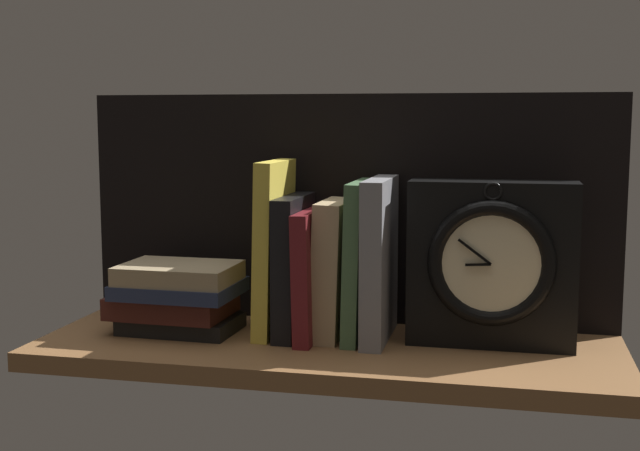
% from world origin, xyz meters
% --- Properties ---
extents(ground_plane, '(0.77, 0.27, 0.03)m').
position_xyz_m(ground_plane, '(0.00, 0.00, -0.01)').
color(ground_plane, brown).
extents(back_panel, '(0.77, 0.01, 0.33)m').
position_xyz_m(back_panel, '(0.00, 0.13, 0.17)').
color(back_panel, black).
rests_on(back_panel, ground_plane).
extents(book_yellow_seinlanguage, '(0.03, 0.13, 0.24)m').
position_xyz_m(book_yellow_seinlanguage, '(-0.08, 0.04, 0.12)').
color(book_yellow_seinlanguage, gold).
rests_on(book_yellow_seinlanguage, ground_plane).
extents(book_black_skeptic, '(0.03, 0.14, 0.19)m').
position_xyz_m(book_black_skeptic, '(-0.06, 0.04, 0.10)').
color(book_black_skeptic, black).
rests_on(book_black_skeptic, ground_plane).
extents(book_maroon_dawkins, '(0.03, 0.17, 0.17)m').
position_xyz_m(book_maroon_dawkins, '(-0.03, 0.04, 0.09)').
color(book_maroon_dawkins, maroon).
rests_on(book_maroon_dawkins, ground_plane).
extents(book_tan_shortstories, '(0.04, 0.12, 0.19)m').
position_xyz_m(book_tan_shortstories, '(0.00, 0.04, 0.09)').
color(book_tan_shortstories, tan).
rests_on(book_tan_shortstories, ground_plane).
extents(book_green_romantic, '(0.03, 0.14, 0.21)m').
position_xyz_m(book_green_romantic, '(0.04, 0.04, 0.11)').
color(book_green_romantic, '#476B44').
rests_on(book_green_romantic, ground_plane).
extents(book_gray_chess, '(0.03, 0.16, 0.22)m').
position_xyz_m(book_gray_chess, '(0.06, 0.04, 0.11)').
color(book_gray_chess, gray).
rests_on(book_gray_chess, ground_plane).
extents(framed_clock, '(0.22, 0.08, 0.22)m').
position_xyz_m(framed_clock, '(0.21, 0.04, 0.11)').
color(framed_clock, black).
rests_on(framed_clock, ground_plane).
extents(book_stack_side, '(0.18, 0.13, 0.10)m').
position_xyz_m(book_stack_side, '(-0.22, 0.02, 0.05)').
color(book_stack_side, black).
rests_on(book_stack_side, ground_plane).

